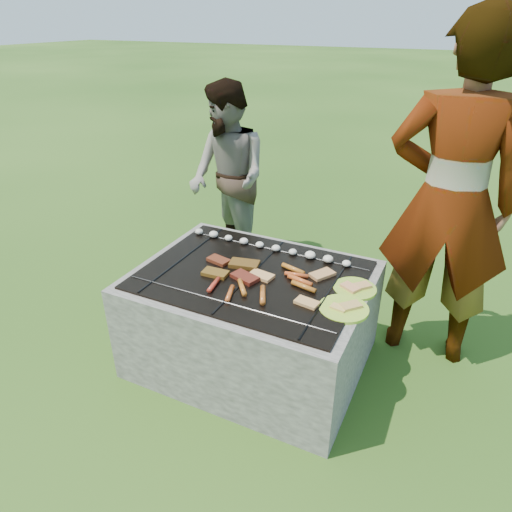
{
  "coord_description": "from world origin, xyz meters",
  "views": [
    {
      "loc": [
        0.99,
        -1.98,
        1.9
      ],
      "look_at": [
        0.0,
        0.05,
        0.7
      ],
      "focal_mm": 32.0,
      "sensor_mm": 36.0,
      "label": 1
    }
  ],
  "objects_px": {
    "fire_pit": "(252,321)",
    "cook": "(450,203)",
    "bystander": "(228,178)",
    "plate_far": "(355,288)",
    "plate_near": "(344,308)"
  },
  "relations": [
    {
      "from": "fire_pit",
      "to": "cook",
      "type": "distance_m",
      "value": 1.3
    },
    {
      "from": "cook",
      "to": "bystander",
      "type": "relative_size",
      "value": 1.33
    },
    {
      "from": "bystander",
      "to": "cook",
      "type": "bearing_deg",
      "value": 17.57
    },
    {
      "from": "fire_pit",
      "to": "plate_far",
      "type": "bearing_deg",
      "value": 10.29
    },
    {
      "from": "cook",
      "to": "bystander",
      "type": "distance_m",
      "value": 1.75
    },
    {
      "from": "fire_pit",
      "to": "plate_far",
      "type": "xyz_separation_m",
      "value": [
        0.56,
        0.1,
        0.33
      ]
    },
    {
      "from": "plate_far",
      "to": "cook",
      "type": "height_order",
      "value": "cook"
    },
    {
      "from": "plate_far",
      "to": "cook",
      "type": "xyz_separation_m",
      "value": [
        0.36,
        0.49,
        0.38
      ]
    },
    {
      "from": "fire_pit",
      "to": "plate_far",
      "type": "height_order",
      "value": "plate_far"
    },
    {
      "from": "fire_pit",
      "to": "cook",
      "type": "relative_size",
      "value": 0.66
    },
    {
      "from": "plate_far",
      "to": "plate_near",
      "type": "xyz_separation_m",
      "value": [
        0.0,
        -0.21,
        -0.0
      ]
    },
    {
      "from": "fire_pit",
      "to": "bystander",
      "type": "height_order",
      "value": "bystander"
    },
    {
      "from": "fire_pit",
      "to": "bystander",
      "type": "relative_size",
      "value": 0.87
    },
    {
      "from": "cook",
      "to": "bystander",
      "type": "height_order",
      "value": "cook"
    },
    {
      "from": "fire_pit",
      "to": "cook",
      "type": "height_order",
      "value": "cook"
    }
  ]
}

